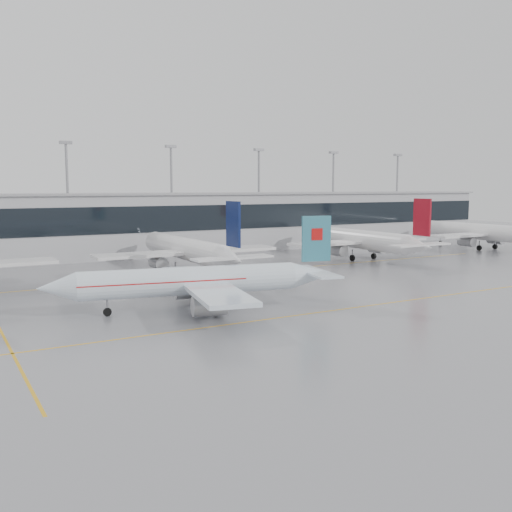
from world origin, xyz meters
TOP-DOWN VIEW (x-y plane):
  - ground at (0.00, 0.00)m, footprint 320.00×320.00m
  - taxi_line_main at (0.00, 0.00)m, footprint 120.00×0.25m
  - taxi_line_north at (0.00, 30.00)m, footprint 120.00×0.25m
  - terminal at (0.00, 62.00)m, footprint 180.00×15.00m
  - terminal_glass at (0.00, 54.45)m, footprint 180.00×0.20m
  - terminal_roof at (0.00, 62.00)m, footprint 182.00×16.00m
  - light_masts at (0.00, 68.00)m, footprint 156.40×1.00m
  - air_canada_jet at (-9.44, 7.65)m, footprint 33.44×26.35m
  - parked_jet_c at (-0.00, 33.69)m, footprint 29.64×36.96m
  - parked_jet_d at (35.00, 33.69)m, footprint 29.64×36.96m
  - parked_jet_e at (70.00, 33.69)m, footprint 29.64×36.96m

SIDE VIEW (x-z plane):
  - ground at x=0.00m, z-range 0.00..0.00m
  - taxi_line_main at x=0.00m, z-range 0.00..0.01m
  - taxi_line_north at x=0.00m, z-range 0.00..0.01m
  - air_canada_jet at x=-9.44m, z-range -1.91..8.31m
  - parked_jet_c at x=0.00m, z-range -2.15..9.57m
  - parked_jet_d at x=35.00m, z-range -2.15..9.57m
  - parked_jet_e at x=70.00m, z-range -2.15..9.57m
  - terminal at x=0.00m, z-range 0.00..12.00m
  - terminal_glass at x=0.00m, z-range 5.00..10.00m
  - terminal_roof at x=0.00m, z-range 12.00..12.40m
  - light_masts at x=0.00m, z-range 2.04..24.64m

